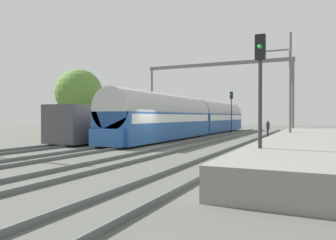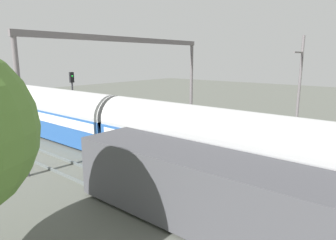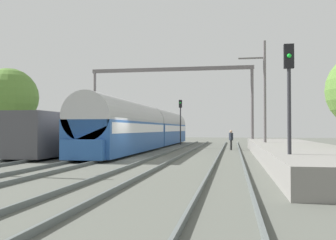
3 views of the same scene
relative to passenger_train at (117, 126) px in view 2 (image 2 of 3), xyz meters
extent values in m
cube|color=#28569E|center=(0.00, -8.13, -0.71)|extent=(2.90, 16.00, 2.20)
cube|color=white|center=(0.00, -8.13, -0.08)|extent=(2.93, 15.36, 0.64)
cylinder|color=#B7B7B7|center=(0.00, -8.13, 0.59)|extent=(2.84, 16.00, 2.84)
cube|color=#28569E|center=(0.00, 8.22, -0.71)|extent=(2.90, 16.00, 2.20)
cube|color=white|center=(0.00, 8.22, -0.08)|extent=(2.93, 15.36, 0.64)
cylinder|color=#B7B7B7|center=(0.00, 8.22, 0.59)|extent=(2.84, 16.00, 2.84)
cube|color=#47474C|center=(-3.87, -10.12, -0.46)|extent=(2.80, 13.00, 2.70)
cube|color=black|center=(-3.87, -10.12, -1.76)|extent=(2.52, 11.96, 0.10)
cylinder|color=#282828|center=(7.77, -2.20, -1.55)|extent=(0.23, 0.23, 0.85)
cube|color=#232833|center=(7.77, -2.20, -0.80)|extent=(0.37, 0.46, 0.64)
sphere|color=tan|center=(7.77, -2.20, -0.36)|extent=(0.24, 0.24, 0.24)
cylinder|color=#2D2D33|center=(1.92, 7.99, 0.18)|extent=(0.14, 0.14, 4.31)
cube|color=black|center=(1.92, 7.99, 2.79)|extent=(0.36, 0.20, 0.90)
sphere|color=#19D133|center=(1.92, 7.87, 2.90)|extent=(0.16, 0.16, 0.16)
cylinder|color=slate|center=(-5.87, 0.85, 1.78)|extent=(0.28, 0.28, 7.50)
cylinder|color=slate|center=(9.74, 0.85, 1.78)|extent=(0.28, 0.28, 7.50)
cube|color=slate|center=(1.93, 0.85, 5.71)|extent=(16.00, 0.24, 0.36)
cylinder|color=slate|center=(10.14, -8.54, 2.03)|extent=(0.20, 0.20, 8.00)
cube|color=slate|center=(9.24, -8.54, 4.83)|extent=(1.80, 0.10, 0.10)
camera|label=1|loc=(11.83, -32.92, 0.08)|focal=34.41mm
camera|label=2|loc=(-13.04, -15.26, 4.49)|focal=32.34mm
camera|label=3|loc=(7.96, -35.56, -0.14)|focal=40.46mm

